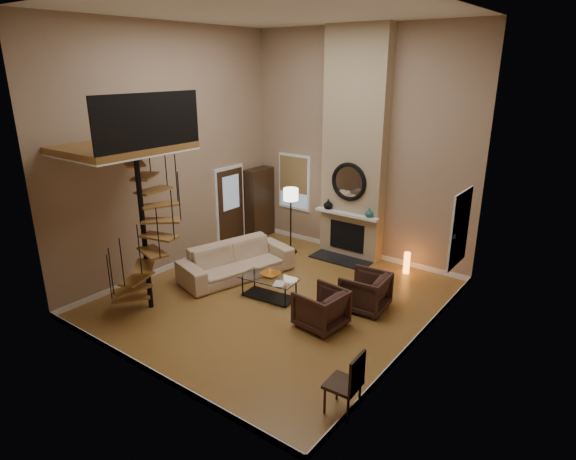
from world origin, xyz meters
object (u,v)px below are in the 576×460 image
Objects in this scene: floor_lamp at (291,200)px; side_chair at (349,381)px; sofa at (237,260)px; armchair_far at (324,310)px; accent_lamp at (407,263)px; hutch at (259,203)px; coffee_table at (269,285)px; armchair_near at (369,293)px.

side_chair is at bearing -46.15° from floor_lamp.
floor_lamp is at bearing 13.14° from sofa.
armchair_far is 3.23m from accent_lamp.
hutch is 3.95m from coffee_table.
armchair_near is at bearing -24.32° from hutch.
armchair_far is at bearing -88.18° from sofa.
armchair_far is (4.22, -3.18, -0.60)m from hutch.
coffee_table is at bearing -121.68° from accent_lamp.
sofa is at bearing -93.02° from floor_lamp.
armchair_far is at bearing -44.26° from floor_lamp.
sofa is at bearing -87.46° from armchair_near.
sofa is at bearing -140.75° from accent_lamp.
coffee_table is at bearing 145.81° from side_chair.
armchair_far is 2.36m from side_chair.
armchair_far is 3.96m from floor_lamp.
sofa is at bearing 162.62° from coffee_table.
floor_lamp is (1.48, -0.51, 0.46)m from hutch.
floor_lamp is 6.22m from side_chair.
accent_lamp is 5.17m from side_chair.
hutch reaches higher than coffee_table.
floor_lamp is at bearing -128.27° from armchair_far.
floor_lamp is at bearing -19.02° from hutch.
sofa is at bearing -98.35° from armchair_far.
accent_lamp is at bearing 178.52° from armchair_near.
accent_lamp is (2.95, 0.55, -1.16)m from floor_lamp.
armchair_far is at bearing -36.98° from hutch.
armchair_near is (4.55, -2.05, -0.60)m from hutch.
accent_lamp is at bearing 0.54° from hutch.
hutch is 3.79× the size of accent_lamp.
coffee_table is at bearing -71.91° from armchair_near.
hutch is 2.28× the size of armchair_near.
armchair_near is 0.51× the size of floor_lamp.
sofa is 2.68× the size of side_chair.
side_chair is (4.37, -2.50, 0.13)m from sofa.
floor_lamp reaches higher than armchair_near.
side_chair is (5.75, -4.95, -0.42)m from hutch.
floor_lamp reaches higher than sofa.
accent_lamp is (0.21, 3.22, -0.10)m from armchair_far.
coffee_table is (2.65, -2.85, -0.67)m from hutch.
armchair_near is (3.16, 0.40, -0.04)m from sofa.
armchair_near is 1.03× the size of armchair_far.
armchair_near is 0.89× the size of side_chair.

